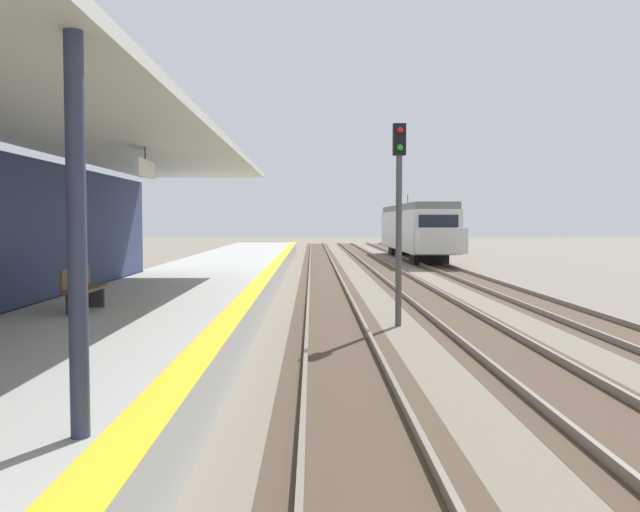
# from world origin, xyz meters

# --- Properties ---
(station_platform) EXTENTS (5.00, 80.00, 0.91)m
(station_platform) POSITION_xyz_m (-2.50, 16.00, 0.45)
(station_platform) COLOR #A8A8A3
(station_platform) RESTS_ON ground
(station_building_with_canopy) EXTENTS (4.85, 24.00, 4.43)m
(station_building_with_canopy) POSITION_xyz_m (-4.30, 11.43, 2.66)
(station_building_with_canopy) COLOR #4C4C4C
(station_building_with_canopy) RESTS_ON ground
(track_pair_nearest_platform) EXTENTS (2.34, 120.00, 0.16)m
(track_pair_nearest_platform) POSITION_xyz_m (1.90, 20.00, 0.05)
(track_pair_nearest_platform) COLOR #4C3D2D
(track_pair_nearest_platform) RESTS_ON ground
(track_pair_middle) EXTENTS (2.34, 120.00, 0.16)m
(track_pair_middle) POSITION_xyz_m (5.30, 20.00, 0.05)
(track_pair_middle) COLOR #4C3D2D
(track_pair_middle) RESTS_ON ground
(track_pair_far_side) EXTENTS (2.34, 120.00, 0.16)m
(track_pair_far_side) POSITION_xyz_m (8.70, 20.00, 0.05)
(track_pair_far_side) COLOR #4C3D2D
(track_pair_far_side) RESTS_ON ground
(approaching_train) EXTENTS (2.93, 19.60, 4.76)m
(approaching_train) POSITION_xyz_m (8.70, 46.93, 2.18)
(approaching_train) COLOR silver
(approaching_train) RESTS_ON ground
(rail_signal_post) EXTENTS (0.32, 0.34, 5.20)m
(rail_signal_post) POSITION_xyz_m (3.54, 16.48, 3.19)
(rail_signal_post) COLOR #4C4C4C
(rail_signal_post) RESTS_ON ground
(platform_bench) EXTENTS (0.45, 1.60, 0.88)m
(platform_bench) POSITION_xyz_m (-3.34, 12.79, 1.37)
(platform_bench) COLOR brown
(platform_bench) RESTS_ON station_platform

